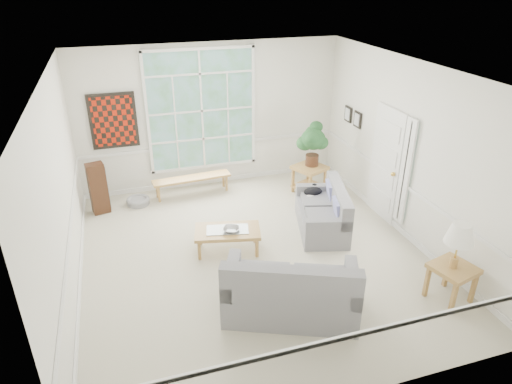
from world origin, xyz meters
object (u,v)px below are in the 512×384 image
at_px(loveseat_front, 291,283).
at_px(coffee_table, 228,240).
at_px(side_table, 450,283).
at_px(loveseat_right, 322,209).
at_px(end_table, 309,179).

distance_m(loveseat_front, coffee_table, 1.81).
bearing_deg(side_table, loveseat_right, 111.26).
height_order(loveseat_right, loveseat_front, loveseat_front).
xyz_separation_m(loveseat_front, end_table, (1.73, 3.37, -0.19)).
height_order(loveseat_front, side_table, loveseat_front).
relative_size(loveseat_right, side_table, 2.69).
bearing_deg(end_table, loveseat_front, -117.17).
bearing_deg(coffee_table, side_table, -25.83).
distance_m(loveseat_right, side_table, 2.52).
xyz_separation_m(end_table, side_table, (0.53, -3.80, -0.02)).
xyz_separation_m(loveseat_right, loveseat_front, (-1.34, -1.91, 0.08)).
bearing_deg(end_table, side_table, -82.13).
height_order(loveseat_front, end_table, loveseat_front).
bearing_deg(end_table, coffee_table, -142.95).
distance_m(coffee_table, side_table, 3.46).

